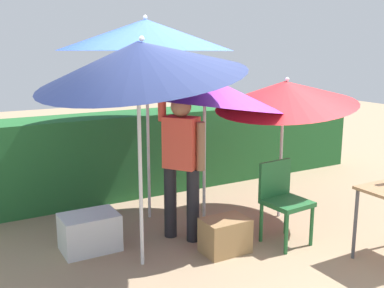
{
  "coord_description": "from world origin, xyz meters",
  "views": [
    {
      "loc": [
        -2.32,
        -3.82,
        2.13
      ],
      "look_at": [
        0.0,
        0.3,
        1.1
      ],
      "focal_mm": 42.85,
      "sensor_mm": 36.0,
      "label": 1
    }
  ],
  "objects_px": {
    "umbrella_rainbow": "(285,93)",
    "crate_cardboard": "(225,235)",
    "umbrella_yellow": "(146,35)",
    "chair_plastic": "(282,197)",
    "cooler_box": "(90,232)",
    "umbrella_orange": "(140,60)",
    "person_vendor": "(181,157)",
    "umbrella_navy": "(203,90)"
  },
  "relations": [
    {
      "from": "umbrella_rainbow",
      "to": "chair_plastic",
      "type": "distance_m",
      "value": 1.29
    },
    {
      "from": "umbrella_yellow",
      "to": "crate_cardboard",
      "type": "bearing_deg",
      "value": -77.8
    },
    {
      "from": "umbrella_navy",
      "to": "cooler_box",
      "type": "height_order",
      "value": "umbrella_navy"
    },
    {
      "from": "umbrella_navy",
      "to": "cooler_box",
      "type": "distance_m",
      "value": 1.99
    },
    {
      "from": "umbrella_yellow",
      "to": "umbrella_navy",
      "type": "bearing_deg",
      "value": -50.48
    },
    {
      "from": "umbrella_rainbow",
      "to": "person_vendor",
      "type": "relative_size",
      "value": 0.99
    },
    {
      "from": "umbrella_navy",
      "to": "person_vendor",
      "type": "bearing_deg",
      "value": -151.33
    },
    {
      "from": "umbrella_orange",
      "to": "umbrella_yellow",
      "type": "bearing_deg",
      "value": 63.67
    },
    {
      "from": "umbrella_navy",
      "to": "chair_plastic",
      "type": "bearing_deg",
      "value": -57.76
    },
    {
      "from": "umbrella_yellow",
      "to": "cooler_box",
      "type": "xyz_separation_m",
      "value": [
        -0.93,
        -0.55,
        -2.04
      ]
    },
    {
      "from": "umbrella_orange",
      "to": "umbrella_navy",
      "type": "distance_m",
      "value": 1.24
    },
    {
      "from": "umbrella_rainbow",
      "to": "person_vendor",
      "type": "bearing_deg",
      "value": 178.99
    },
    {
      "from": "person_vendor",
      "to": "umbrella_yellow",
      "type": "bearing_deg",
      "value": 93.7
    },
    {
      "from": "umbrella_orange",
      "to": "chair_plastic",
      "type": "height_order",
      "value": "umbrella_orange"
    },
    {
      "from": "person_vendor",
      "to": "chair_plastic",
      "type": "bearing_deg",
      "value": -33.23
    },
    {
      "from": "chair_plastic",
      "to": "umbrella_navy",
      "type": "bearing_deg",
      "value": 122.24
    },
    {
      "from": "umbrella_rainbow",
      "to": "umbrella_navy",
      "type": "xyz_separation_m",
      "value": [
        -1.0,
        0.24,
        0.07
      ]
    },
    {
      "from": "umbrella_navy",
      "to": "crate_cardboard",
      "type": "relative_size",
      "value": 4.13
    },
    {
      "from": "umbrella_yellow",
      "to": "person_vendor",
      "type": "distance_m",
      "value": 1.51
    },
    {
      "from": "umbrella_navy",
      "to": "crate_cardboard",
      "type": "height_order",
      "value": "umbrella_navy"
    },
    {
      "from": "umbrella_rainbow",
      "to": "umbrella_yellow",
      "type": "xyz_separation_m",
      "value": [
        -1.45,
        0.79,
        0.68
      ]
    },
    {
      "from": "umbrella_rainbow",
      "to": "umbrella_yellow",
      "type": "height_order",
      "value": "umbrella_yellow"
    },
    {
      "from": "umbrella_yellow",
      "to": "umbrella_navy",
      "type": "distance_m",
      "value": 0.94
    },
    {
      "from": "chair_plastic",
      "to": "cooler_box",
      "type": "xyz_separation_m",
      "value": [
        -1.91,
        0.82,
        -0.31
      ]
    },
    {
      "from": "person_vendor",
      "to": "cooler_box",
      "type": "xyz_separation_m",
      "value": [
        -0.98,
        0.22,
        -0.74
      ]
    },
    {
      "from": "umbrella_navy",
      "to": "person_vendor",
      "type": "height_order",
      "value": "umbrella_navy"
    },
    {
      "from": "umbrella_orange",
      "to": "chair_plastic",
      "type": "distance_m",
      "value": 2.15
    },
    {
      "from": "umbrella_yellow",
      "to": "person_vendor",
      "type": "height_order",
      "value": "umbrella_yellow"
    },
    {
      "from": "umbrella_orange",
      "to": "cooler_box",
      "type": "bearing_deg",
      "value": 121.27
    },
    {
      "from": "umbrella_rainbow",
      "to": "umbrella_navy",
      "type": "height_order",
      "value": "umbrella_navy"
    },
    {
      "from": "umbrella_rainbow",
      "to": "crate_cardboard",
      "type": "distance_m",
      "value": 1.87
    },
    {
      "from": "umbrella_yellow",
      "to": "chair_plastic",
      "type": "xyz_separation_m",
      "value": [
        0.97,
        -1.37,
        -1.73
      ]
    },
    {
      "from": "umbrella_yellow",
      "to": "cooler_box",
      "type": "height_order",
      "value": "umbrella_yellow"
    },
    {
      "from": "person_vendor",
      "to": "chair_plastic",
      "type": "xyz_separation_m",
      "value": [
        0.92,
        -0.6,
        -0.42
      ]
    },
    {
      "from": "chair_plastic",
      "to": "cooler_box",
      "type": "height_order",
      "value": "chair_plastic"
    },
    {
      "from": "umbrella_orange",
      "to": "chair_plastic",
      "type": "bearing_deg",
      "value": -8.17
    },
    {
      "from": "umbrella_orange",
      "to": "crate_cardboard",
      "type": "height_order",
      "value": "umbrella_orange"
    },
    {
      "from": "umbrella_navy",
      "to": "person_vendor",
      "type": "xyz_separation_m",
      "value": [
        -0.4,
        -0.22,
        -0.69
      ]
    },
    {
      "from": "person_vendor",
      "to": "cooler_box",
      "type": "height_order",
      "value": "person_vendor"
    },
    {
      "from": "chair_plastic",
      "to": "cooler_box",
      "type": "bearing_deg",
      "value": 156.72
    },
    {
      "from": "crate_cardboard",
      "to": "chair_plastic",
      "type": "bearing_deg",
      "value": -5.99
    },
    {
      "from": "umbrella_rainbow",
      "to": "umbrella_yellow",
      "type": "bearing_deg",
      "value": 151.29
    }
  ]
}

